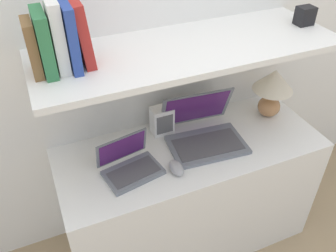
{
  "coord_description": "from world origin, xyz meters",
  "views": [
    {
      "loc": [
        -0.64,
        -0.92,
        1.87
      ],
      "look_at": [
        -0.13,
        0.27,
        0.88
      ],
      "focal_mm": 38.0,
      "sensor_mm": 36.0,
      "label": 1
    }
  ],
  "objects_px": {
    "laptop_small": "(130,165)",
    "shelf_gadget": "(305,16)",
    "laptop_large": "(203,133)",
    "computer_mouse": "(176,168)",
    "router_box": "(162,120)",
    "book_white": "(57,36)",
    "book_blue": "(70,37)",
    "book_red": "(82,35)",
    "book_brown": "(32,48)",
    "book_green": "(44,43)",
    "table_lamp": "(273,86)"
  },
  "relations": [
    {
      "from": "table_lamp",
      "to": "laptop_large",
      "type": "bearing_deg",
      "value": -172.58
    },
    {
      "from": "book_brown",
      "to": "book_white",
      "type": "xyz_separation_m",
      "value": [
        0.09,
        0.0,
        0.03
      ]
    },
    {
      "from": "book_green",
      "to": "shelf_gadget",
      "type": "relative_size",
      "value": 2.69
    },
    {
      "from": "book_blue",
      "to": "book_red",
      "type": "bearing_deg",
      "value": 0.0
    },
    {
      "from": "router_box",
      "to": "laptop_small",
      "type": "bearing_deg",
      "value": -139.6
    },
    {
      "from": "computer_mouse",
      "to": "router_box",
      "type": "height_order",
      "value": "router_box"
    },
    {
      "from": "laptop_large",
      "to": "book_white",
      "type": "xyz_separation_m",
      "value": [
        -0.6,
        0.04,
        0.6
      ]
    },
    {
      "from": "laptop_large",
      "to": "book_red",
      "type": "height_order",
      "value": "book_red"
    },
    {
      "from": "laptop_small",
      "to": "book_green",
      "type": "xyz_separation_m",
      "value": [
        -0.24,
        0.1,
        0.59
      ]
    },
    {
      "from": "book_white",
      "to": "laptop_large",
      "type": "bearing_deg",
      "value": -3.77
    },
    {
      "from": "computer_mouse",
      "to": "laptop_small",
      "type": "bearing_deg",
      "value": 155.34
    },
    {
      "from": "router_box",
      "to": "book_white",
      "type": "distance_m",
      "value": 0.73
    },
    {
      "from": "table_lamp",
      "to": "book_white",
      "type": "height_order",
      "value": "book_white"
    },
    {
      "from": "book_brown",
      "to": "book_green",
      "type": "bearing_deg",
      "value": 0.0
    },
    {
      "from": "laptop_large",
      "to": "book_red",
      "type": "xyz_separation_m",
      "value": [
        -0.52,
        0.04,
        0.59
      ]
    },
    {
      "from": "computer_mouse",
      "to": "laptop_large",
      "type": "bearing_deg",
      "value": 35.17
    },
    {
      "from": "laptop_small",
      "to": "shelf_gadget",
      "type": "bearing_deg",
      "value": 6.36
    },
    {
      "from": "laptop_large",
      "to": "shelf_gadget",
      "type": "distance_m",
      "value": 0.73
    },
    {
      "from": "computer_mouse",
      "to": "book_white",
      "type": "xyz_separation_m",
      "value": [
        -0.39,
        0.19,
        0.62
      ]
    },
    {
      "from": "laptop_small",
      "to": "book_red",
      "type": "bearing_deg",
      "value": 135.89
    },
    {
      "from": "table_lamp",
      "to": "router_box",
      "type": "relative_size",
      "value": 1.88
    },
    {
      "from": "book_green",
      "to": "book_white",
      "type": "distance_m",
      "value": 0.05
    },
    {
      "from": "table_lamp",
      "to": "router_box",
      "type": "bearing_deg",
      "value": 171.72
    },
    {
      "from": "laptop_large",
      "to": "router_box",
      "type": "distance_m",
      "value": 0.22
    },
    {
      "from": "book_brown",
      "to": "shelf_gadget",
      "type": "relative_size",
      "value": 2.37
    },
    {
      "from": "router_box",
      "to": "book_white",
      "type": "xyz_separation_m",
      "value": [
        -0.44,
        -0.1,
        0.57
      ]
    },
    {
      "from": "laptop_small",
      "to": "router_box",
      "type": "relative_size",
      "value": 1.91
    },
    {
      "from": "book_white",
      "to": "book_blue",
      "type": "distance_m",
      "value": 0.04
    },
    {
      "from": "table_lamp",
      "to": "book_blue",
      "type": "height_order",
      "value": "book_blue"
    },
    {
      "from": "book_green",
      "to": "book_blue",
      "type": "relative_size",
      "value": 0.93
    },
    {
      "from": "shelf_gadget",
      "to": "book_brown",
      "type": "bearing_deg",
      "value": 180.0
    },
    {
      "from": "book_blue",
      "to": "book_green",
      "type": "bearing_deg",
      "value": 180.0
    },
    {
      "from": "router_box",
      "to": "book_white",
      "type": "relative_size",
      "value": 0.58
    },
    {
      "from": "laptop_large",
      "to": "book_brown",
      "type": "xyz_separation_m",
      "value": [
        -0.7,
        0.04,
        0.57
      ]
    },
    {
      "from": "computer_mouse",
      "to": "router_box",
      "type": "bearing_deg",
      "value": 80.1
    },
    {
      "from": "router_box",
      "to": "shelf_gadget",
      "type": "xyz_separation_m",
      "value": [
        0.69,
        -0.1,
        0.48
      ]
    },
    {
      "from": "router_box",
      "to": "book_red",
      "type": "bearing_deg",
      "value": -163.51
    },
    {
      "from": "laptop_large",
      "to": "book_red",
      "type": "bearing_deg",
      "value": 175.59
    },
    {
      "from": "book_brown",
      "to": "laptop_small",
      "type": "bearing_deg",
      "value": -19.94
    },
    {
      "from": "computer_mouse",
      "to": "shelf_gadget",
      "type": "height_order",
      "value": "shelf_gadget"
    },
    {
      "from": "computer_mouse",
      "to": "book_white",
      "type": "height_order",
      "value": "book_white"
    },
    {
      "from": "book_red",
      "to": "book_white",
      "type": "bearing_deg",
      "value": 180.0
    },
    {
      "from": "book_white",
      "to": "computer_mouse",
      "type": "bearing_deg",
      "value": -26.41
    },
    {
      "from": "laptop_small",
      "to": "book_brown",
      "type": "bearing_deg",
      "value": 160.06
    },
    {
      "from": "laptop_large",
      "to": "computer_mouse",
      "type": "relative_size",
      "value": 3.79
    },
    {
      "from": "computer_mouse",
      "to": "shelf_gadget",
      "type": "xyz_separation_m",
      "value": [
        0.74,
        0.19,
        0.54
      ]
    },
    {
      "from": "book_green",
      "to": "book_white",
      "type": "xyz_separation_m",
      "value": [
        0.05,
        0.0,
        0.02
      ]
    },
    {
      "from": "computer_mouse",
      "to": "shelf_gadget",
      "type": "distance_m",
      "value": 0.93
    },
    {
      "from": "table_lamp",
      "to": "book_green",
      "type": "distance_m",
      "value": 1.18
    },
    {
      "from": "book_brown",
      "to": "book_red",
      "type": "relative_size",
      "value": 0.82
    }
  ]
}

